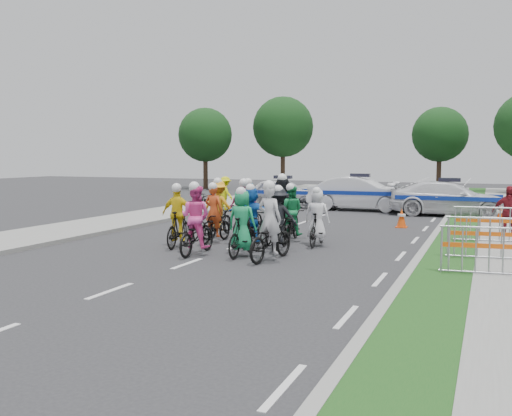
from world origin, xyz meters
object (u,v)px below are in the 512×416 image
at_px(rider_8, 291,219).
at_px(cone_0, 402,218).
at_px(barrier_2, 490,226).
at_px(rider_9, 245,216).
at_px(rider_1, 242,229).
at_px(rider_3, 178,223).
at_px(rider_11, 283,210).
at_px(rider_12, 249,215).
at_px(rider_7, 317,223).
at_px(police_car_0, 283,193).
at_px(spectator_2, 509,212).
at_px(barrier_0, 489,253).
at_px(tree_3, 283,127).
at_px(rider_0, 270,234).
at_px(rider_10, 219,213).
at_px(police_car_2, 449,199).
at_px(police_car_1, 360,194).
at_px(parked_bike, 207,199).
at_px(rider_4, 279,225).
at_px(barrier_1, 490,240).
at_px(tree_0, 205,135).
at_px(cone_1, 501,215).
at_px(rider_5, 251,220).
at_px(rider_6, 214,222).
at_px(rider_2, 196,227).
at_px(marshal_hiviz, 225,193).
at_px(tree_4, 440,135).

bearing_deg(rider_8, cone_0, -126.96).
relative_size(rider_8, barrier_2, 0.90).
bearing_deg(rider_9, cone_0, -129.92).
xyz_separation_m(rider_1, rider_3, (-2.27, 0.66, 0.00)).
relative_size(rider_11, rider_12, 1.09).
relative_size(rider_7, police_car_0, 0.41).
bearing_deg(rider_3, cone_0, -134.99).
relative_size(spectator_2, barrier_0, 0.82).
distance_m(spectator_2, tree_3, 29.58).
xyz_separation_m(rider_1, police_car_0, (-3.90, 14.03, 0.01)).
xyz_separation_m(rider_0, rider_10, (-3.07, 3.38, 0.08)).
bearing_deg(police_car_2, rider_11, 150.50).
distance_m(police_car_1, parked_bike, 7.39).
bearing_deg(police_car_2, rider_7, 161.97).
distance_m(rider_4, police_car_1, 12.21).
bearing_deg(police_car_2, barrier_1, -173.60).
distance_m(rider_12, barrier_2, 7.48).
bearing_deg(tree_0, rider_0, -59.67).
bearing_deg(cone_1, barrier_1, -92.43).
distance_m(police_car_0, parked_bike, 4.00).
bearing_deg(rider_5, spectator_2, -147.74).
relative_size(rider_8, rider_10, 0.95).
bearing_deg(rider_1, rider_6, -46.57).
bearing_deg(rider_10, rider_1, 122.15).
bearing_deg(police_car_2, rider_5, 155.55).
height_order(rider_7, barrier_0, rider_7).
distance_m(rider_3, tree_0, 28.98).
bearing_deg(police_car_0, rider_5, -168.68).
relative_size(rider_2, rider_10, 1.02).
relative_size(marshal_hiviz, tree_4, 0.25).
height_order(rider_2, tree_0, tree_0).
distance_m(rider_10, police_car_2, 11.42).
xyz_separation_m(rider_1, barrier_1, (5.89, 1.37, -0.14)).
height_order(rider_0, rider_12, rider_0).
bearing_deg(rider_3, tree_4, -106.10).
bearing_deg(parked_bike, police_car_0, -19.86).
relative_size(spectator_2, barrier_1, 0.82).
bearing_deg(police_car_1, rider_3, 169.75).
bearing_deg(barrier_2, rider_6, -162.00).
xyz_separation_m(police_car_1, cone_0, (2.77, -5.87, -0.45)).
xyz_separation_m(rider_8, barrier_0, (5.59, -3.62, -0.10)).
bearing_deg(marshal_hiviz, rider_6, 144.95).
bearing_deg(parked_bike, police_car_1, -44.50).
bearing_deg(barrier_1, police_car_2, 98.36).
xyz_separation_m(spectator_2, tree_3, (-16.23, 24.39, 4.06)).
bearing_deg(cone_1, police_car_1, 152.48).
bearing_deg(police_car_2, barrier_2, -170.64).
xyz_separation_m(rider_4, cone_0, (2.40, 6.34, -0.36)).
bearing_deg(rider_9, rider_8, -170.09).
relative_size(rider_8, cone_0, 2.56).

